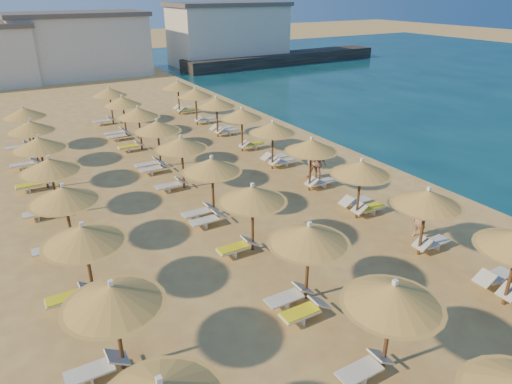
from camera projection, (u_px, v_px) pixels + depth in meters
ground at (314, 254)px, 18.35m from camera, size 220.00×220.00×0.00m
jetty at (284, 59)px, 63.99m from camera, size 30.14×5.22×1.50m
hotel_blocks at (109, 43)px, 55.24m from camera, size 47.79×9.36×8.10m
parasol_row_east at (311, 146)px, 23.16m from camera, size 2.77×39.58×2.96m
parasol_row_west at (212, 166)px, 20.59m from camera, size 2.77×39.58×2.96m
parasol_row_inland at (56, 180)px, 19.12m from camera, size 2.77×28.54×2.96m
loungers at (229, 202)px, 22.10m from camera, size 15.00×38.31×0.66m
beachgoer_c at (317, 164)px, 25.33m from camera, size 0.84×1.13×1.78m
beachgoer_b at (314, 163)px, 25.27m from camera, size 1.05×1.13×1.84m
beachgoer_a at (420, 219)px, 19.25m from camera, size 0.51×0.70×1.77m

